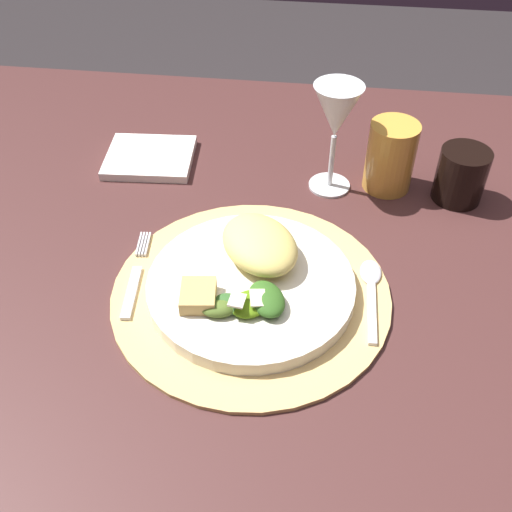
{
  "coord_description": "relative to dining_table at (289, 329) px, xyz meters",
  "views": [
    {
      "loc": [
        0.02,
        -0.55,
        1.31
      ],
      "look_at": [
        -0.05,
        0.02,
        0.77
      ],
      "focal_mm": 42.46,
      "sensor_mm": 36.0,
      "label": 1
    }
  ],
  "objects": [
    {
      "name": "spoon",
      "position": [
        0.1,
        -0.01,
        0.11
      ],
      "size": [
        0.03,
        0.14,
        0.01
      ],
      "color": "silver",
      "rests_on": "placemat"
    },
    {
      "name": "pasta_serving",
      "position": [
        -0.04,
        0.01,
        0.14
      ],
      "size": [
        0.14,
        0.15,
        0.04
      ],
      "primitive_type": "ellipsoid",
      "rotation": [
        0.0,
        0.0,
        2.18
      ],
      "color": "#E9D06C",
      "rests_on": "dinner_plate"
    },
    {
      "name": "amber_tumbler",
      "position": [
        0.13,
        0.22,
        0.15
      ],
      "size": [
        0.07,
        0.07,
        0.11
      ],
      "primitive_type": "cylinder",
      "color": "gold",
      "rests_on": "dining_table"
    },
    {
      "name": "wine_glass",
      "position": [
        0.04,
        0.21,
        0.22
      ],
      "size": [
        0.07,
        0.07,
        0.17
      ],
      "color": "silver",
      "rests_on": "dining_table"
    },
    {
      "name": "napkin",
      "position": [
        -0.25,
        0.24,
        0.11
      ],
      "size": [
        0.14,
        0.13,
        0.01
      ],
      "primitive_type": "cube",
      "rotation": [
        0.0,
        0.0,
        0.07
      ],
      "color": "white",
      "rests_on": "dining_table"
    },
    {
      "name": "fork",
      "position": [
        -0.2,
        -0.03,
        0.11
      ],
      "size": [
        0.03,
        0.16,
        0.0
      ],
      "color": "silver",
      "rests_on": "placemat"
    },
    {
      "name": "placemat",
      "position": [
        -0.05,
        -0.03,
        0.1
      ],
      "size": [
        0.35,
        0.35,
        0.01
      ],
      "primitive_type": "cylinder",
      "color": "tan",
      "rests_on": "dining_table"
    },
    {
      "name": "salad_greens",
      "position": [
        -0.04,
        -0.08,
        0.13
      ],
      "size": [
        0.11,
        0.07,
        0.02
      ],
      "color": "#507A10",
      "rests_on": "dinner_plate"
    },
    {
      "name": "bread_piece",
      "position": [
        -0.1,
        -0.07,
        0.13
      ],
      "size": [
        0.05,
        0.05,
        0.02
      ],
      "primitive_type": "cube",
      "rotation": [
        0.0,
        0.0,
        1.7
      ],
      "color": "tan",
      "rests_on": "dinner_plate"
    },
    {
      "name": "dining_table",
      "position": [
        0.0,
        0.0,
        0.0
      ],
      "size": [
        1.31,
        1.06,
        0.75
      ],
      "color": "#442423",
      "rests_on": "ground"
    },
    {
      "name": "dark_tumbler",
      "position": [
        0.23,
        0.2,
        0.14
      ],
      "size": [
        0.07,
        0.07,
        0.08
      ],
      "primitive_type": "cylinder",
      "color": "black",
      "rests_on": "dining_table"
    },
    {
      "name": "dinner_plate",
      "position": [
        -0.05,
        -0.03,
        0.11
      ],
      "size": [
        0.26,
        0.26,
        0.02
      ],
      "primitive_type": "cylinder",
      "color": "silver",
      "rests_on": "placemat"
    }
  ]
}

